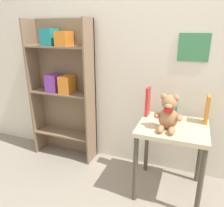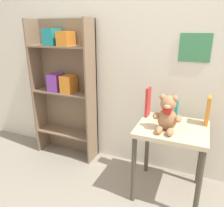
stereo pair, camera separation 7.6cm
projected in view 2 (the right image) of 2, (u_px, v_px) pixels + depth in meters
The scene contains 7 objects.
wall_back at pixel (149, 45), 2.01m from camera, with size 4.80×0.07×2.50m.
bookshelf_side at pixel (65, 84), 2.36m from camera, with size 0.70×0.23×1.49m.
display_table at pixel (171, 138), 1.81m from camera, with size 0.56×0.51×0.64m.
teddy_bear at pixel (167, 115), 1.68m from camera, with size 0.22×0.20×0.29m.
book_standing_red at pixel (148, 102), 1.96m from camera, with size 0.02×0.10×0.27m, color red.
book_standing_teal at pixel (176, 109), 1.90m from camera, with size 0.02×0.13×0.18m, color teal.
book_standing_orange at pixel (208, 111), 1.79m from camera, with size 0.02×0.11×0.24m, color orange.
Camera 2 is at (0.50, -0.65, 1.39)m, focal length 35.00 mm.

